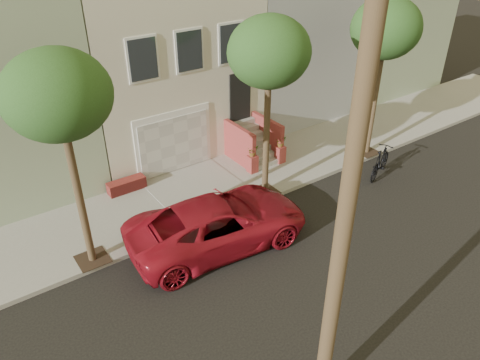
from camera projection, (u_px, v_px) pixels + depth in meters
ground at (318, 263)px, 13.76m from camera, size 90.00×90.00×0.00m
sidewalk at (220, 185)px, 17.47m from camera, size 40.00×3.70×0.15m
house_row at (144, 56)px, 19.71m from camera, size 33.10×11.70×7.00m
tree_left at (58, 97)px, 11.06m from camera, size 2.70×2.57×6.30m
tree_mid at (269, 53)px, 14.27m from camera, size 2.70×2.57×6.30m
tree_right at (386, 29)px, 16.98m from camera, size 2.70×2.57×6.30m
pickup_truck at (218, 223)px, 14.17m from camera, size 5.93×3.19×1.58m
motorcycle at (380, 162)px, 17.90m from camera, size 2.09×1.28×1.21m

